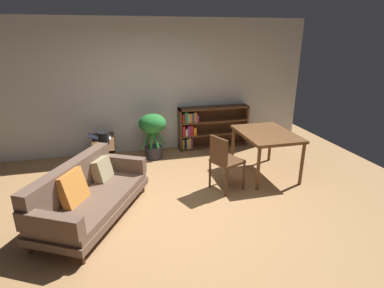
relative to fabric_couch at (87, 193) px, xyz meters
name	(u,v)px	position (x,y,z in m)	size (l,w,h in m)	color
ground_plane	(178,214)	(1.18, -0.24, -0.36)	(8.16, 8.16, 0.00)	#A87A4C
back_wall_panel	(150,87)	(1.18, 2.46, 0.99)	(6.80, 0.10, 2.70)	silver
fabric_couch	(87,193)	(0.00, 0.00, 0.00)	(1.59, 2.00, 0.76)	#56351E
media_console	(104,155)	(0.19, 1.66, -0.11)	(0.40, 1.11, 0.53)	#56351E
open_laptop	(101,137)	(0.16, 1.81, 0.19)	(0.41, 0.29, 0.10)	silver
desk_speaker	(104,138)	(0.22, 1.48, 0.28)	(0.19, 0.19, 0.22)	black
potted_floor_plant	(153,129)	(1.14, 1.91, 0.24)	(0.54, 0.54, 0.92)	#333338
dining_table	(266,137)	(2.96, 0.67, 0.33)	(0.88, 1.18, 0.78)	brown
dining_chair_near	(224,160)	(2.05, 0.28, 0.16)	(0.55, 0.55, 0.91)	#56351E
bookshelf	(208,127)	(2.40, 2.29, 0.09)	(1.54, 0.29, 0.90)	#56351E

